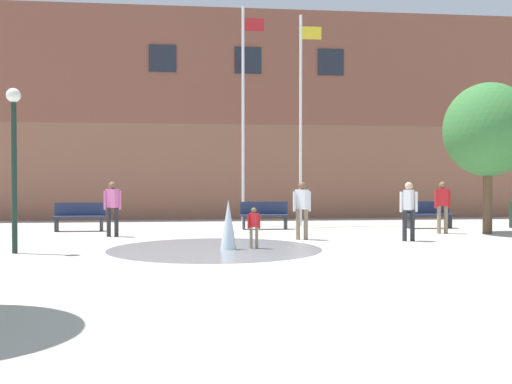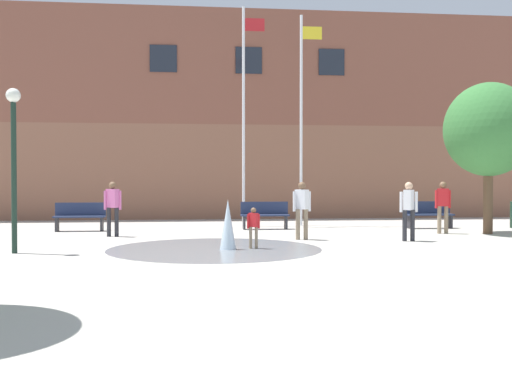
{
  "view_description": "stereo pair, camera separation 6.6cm",
  "coord_description": "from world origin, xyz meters",
  "px_view_note": "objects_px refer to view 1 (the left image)",
  "views": [
    {
      "loc": [
        -2.46,
        -8.82,
        1.67
      ],
      "look_at": [
        -0.55,
        8.09,
        1.3
      ],
      "focal_mm": 42.0,
      "sensor_mm": 36.0,
      "label": 1
    },
    {
      "loc": [
        -2.39,
        -8.83,
        1.67
      ],
      "look_at": [
        -0.55,
        8.09,
        1.3
      ],
      "focal_mm": 42.0,
      "sensor_mm": 36.0,
      "label": 2
    }
  ],
  "objects_px": {
    "adult_watching": "(112,204)",
    "flagpole_left": "(244,110)",
    "lamp_post_left_lane": "(14,145)",
    "park_bench_far_left": "(79,216)",
    "child_running": "(254,225)",
    "adult_near_bench": "(409,206)",
    "flagpole_right": "(302,114)",
    "park_bench_left_of_flagpoles": "(264,215)",
    "street_tree_near_building": "(488,130)",
    "park_bench_center": "(428,214)",
    "teen_by_trashcan": "(442,203)",
    "adult_in_red": "(302,206)"
  },
  "relations": [
    {
      "from": "park_bench_center",
      "to": "lamp_post_left_lane",
      "type": "xyz_separation_m",
      "value": [
        -11.97,
        -5.6,
        1.95
      ]
    },
    {
      "from": "adult_near_bench",
      "to": "park_bench_left_of_flagpoles",
      "type": "bearing_deg",
      "value": 75.62
    },
    {
      "from": "street_tree_near_building",
      "to": "park_bench_center",
      "type": "bearing_deg",
      "value": 113.99
    },
    {
      "from": "flagpole_right",
      "to": "street_tree_near_building",
      "type": "distance_m",
      "value": 6.4
    },
    {
      "from": "park_bench_left_of_flagpoles",
      "to": "adult_in_red",
      "type": "xyz_separation_m",
      "value": [
        0.58,
        -3.57,
        0.45
      ]
    },
    {
      "from": "adult_in_red",
      "to": "adult_watching",
      "type": "bearing_deg",
      "value": -149.89
    },
    {
      "from": "park_bench_far_left",
      "to": "adult_in_red",
      "type": "distance_m",
      "value": 7.45
    },
    {
      "from": "flagpole_left",
      "to": "child_running",
      "type": "bearing_deg",
      "value": -93.32
    },
    {
      "from": "lamp_post_left_lane",
      "to": "flagpole_left",
      "type": "bearing_deg",
      "value": 51.27
    },
    {
      "from": "park_bench_far_left",
      "to": "flagpole_right",
      "type": "height_order",
      "value": "flagpole_right"
    },
    {
      "from": "teen_by_trashcan",
      "to": "flagpole_right",
      "type": "height_order",
      "value": "flagpole_right"
    },
    {
      "from": "lamp_post_left_lane",
      "to": "adult_in_red",
      "type": "bearing_deg",
      "value": 18.11
    },
    {
      "from": "teen_by_trashcan",
      "to": "street_tree_near_building",
      "type": "relative_size",
      "value": 0.35
    },
    {
      "from": "lamp_post_left_lane",
      "to": "adult_watching",
      "type": "bearing_deg",
      "value": 65.74
    },
    {
      "from": "adult_near_bench",
      "to": "lamp_post_left_lane",
      "type": "distance_m",
      "value": 10.0
    },
    {
      "from": "park_bench_center",
      "to": "adult_in_red",
      "type": "xyz_separation_m",
      "value": [
        -5.0,
        -3.32,
        0.45
      ]
    },
    {
      "from": "adult_in_red",
      "to": "flagpole_right",
      "type": "bearing_deg",
      "value": 124.97
    },
    {
      "from": "park_bench_far_left",
      "to": "park_bench_left_of_flagpoles",
      "type": "distance_m",
      "value": 6.0
    },
    {
      "from": "adult_watching",
      "to": "lamp_post_left_lane",
      "type": "relative_size",
      "value": 0.43
    },
    {
      "from": "adult_watching",
      "to": "flagpole_left",
      "type": "height_order",
      "value": "flagpole_left"
    },
    {
      "from": "park_bench_left_of_flagpoles",
      "to": "teen_by_trashcan",
      "type": "distance_m",
      "value": 5.68
    },
    {
      "from": "park_bench_center",
      "to": "flagpole_right",
      "type": "xyz_separation_m",
      "value": [
        -4.06,
        1.68,
        3.53
      ]
    },
    {
      "from": "adult_in_red",
      "to": "park_bench_left_of_flagpoles",
      "type": "bearing_deg",
      "value": 144.89
    },
    {
      "from": "park_bench_far_left",
      "to": "teen_by_trashcan",
      "type": "height_order",
      "value": "teen_by_trashcan"
    },
    {
      "from": "adult_near_bench",
      "to": "park_bench_far_left",
      "type": "bearing_deg",
      "value": 103.34
    },
    {
      "from": "teen_by_trashcan",
      "to": "flagpole_right",
      "type": "bearing_deg",
      "value": -22.96
    },
    {
      "from": "park_bench_far_left",
      "to": "flagpole_left",
      "type": "bearing_deg",
      "value": 15.69
    },
    {
      "from": "adult_near_bench",
      "to": "street_tree_near_building",
      "type": "xyz_separation_m",
      "value": [
        3.19,
        1.83,
        2.23
      ]
    },
    {
      "from": "park_bench_center",
      "to": "flagpole_left",
      "type": "height_order",
      "value": "flagpole_left"
    },
    {
      "from": "park_bench_far_left",
      "to": "child_running",
      "type": "xyz_separation_m",
      "value": [
        5.03,
        -5.45,
        0.1
      ]
    },
    {
      "from": "adult_watching",
      "to": "flagpole_right",
      "type": "relative_size",
      "value": 0.21
    },
    {
      "from": "adult_near_bench",
      "to": "flagpole_right",
      "type": "distance_m",
      "value": 6.73
    },
    {
      "from": "park_bench_far_left",
      "to": "teen_by_trashcan",
      "type": "distance_m",
      "value": 11.42
    },
    {
      "from": "adult_in_red",
      "to": "street_tree_near_building",
      "type": "height_order",
      "value": "street_tree_near_building"
    },
    {
      "from": "teen_by_trashcan",
      "to": "adult_watching",
      "type": "distance_m",
      "value": 9.92
    },
    {
      "from": "adult_in_red",
      "to": "lamp_post_left_lane",
      "type": "xyz_separation_m",
      "value": [
        -6.98,
        -2.28,
        1.5
      ]
    },
    {
      "from": "adult_in_red",
      "to": "park_bench_far_left",
      "type": "bearing_deg",
      "value": -162.21
    },
    {
      "from": "park_bench_left_of_flagpoles",
      "to": "child_running",
      "type": "height_order",
      "value": "child_running"
    },
    {
      "from": "adult_in_red",
      "to": "lamp_post_left_lane",
      "type": "bearing_deg",
      "value": -116.31
    },
    {
      "from": "park_bench_center",
      "to": "street_tree_near_building",
      "type": "xyz_separation_m",
      "value": [
        0.97,
        -2.18,
        2.68
      ]
    },
    {
      "from": "park_bench_far_left",
      "to": "lamp_post_left_lane",
      "type": "xyz_separation_m",
      "value": [
        -0.4,
        -5.75,
        1.95
      ]
    },
    {
      "from": "park_bench_center",
      "to": "adult_near_bench",
      "type": "xyz_separation_m",
      "value": [
        -2.22,
        -4.01,
        0.45
      ]
    },
    {
      "from": "park_bench_far_left",
      "to": "park_bench_center",
      "type": "height_order",
      "value": "same"
    },
    {
      "from": "adult_in_red",
      "to": "flagpole_left",
      "type": "relative_size",
      "value": 0.2
    },
    {
      "from": "adult_watching",
      "to": "lamp_post_left_lane",
      "type": "bearing_deg",
      "value": -81.76
    },
    {
      "from": "park_bench_far_left",
      "to": "child_running",
      "type": "distance_m",
      "value": 7.42
    },
    {
      "from": "child_running",
      "to": "flagpole_right",
      "type": "xyz_separation_m",
      "value": [
        2.48,
        6.98,
        3.43
      ]
    },
    {
      "from": "flagpole_left",
      "to": "adult_near_bench",
      "type": "bearing_deg",
      "value": -55.43
    },
    {
      "from": "park_bench_center",
      "to": "park_bench_left_of_flagpoles",
      "type": "bearing_deg",
      "value": 177.43
    },
    {
      "from": "teen_by_trashcan",
      "to": "flagpole_left",
      "type": "height_order",
      "value": "flagpole_left"
    }
  ]
}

